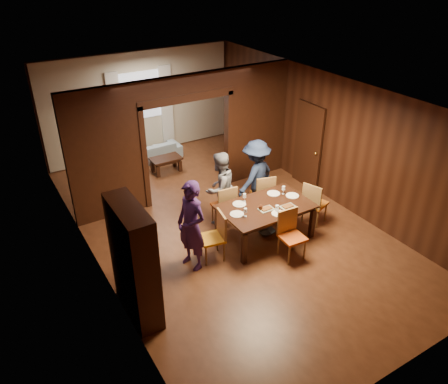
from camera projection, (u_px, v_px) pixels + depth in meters
floor at (224, 224)px, 9.51m from camera, size 9.00×9.00×0.00m
ceiling at (224, 93)px, 8.09m from camera, size 5.50×9.00×0.02m
room_walls at (182, 132)px, 10.18m from camera, size 5.52×9.01×2.90m
person_purple at (191, 226)px, 7.84m from camera, size 0.58×0.73×1.76m
person_grey at (220, 188)px, 9.23m from camera, size 0.94×0.83×1.61m
person_navy at (256, 176)px, 9.63m from camera, size 1.24×0.96×1.68m
sofa at (150, 152)px, 12.22m from camera, size 1.75×0.73×0.50m
serving_bowl at (268, 200)px, 8.79m from camera, size 0.37×0.37×0.09m
dining_table at (265, 222)px, 8.88m from camera, size 1.83×1.14×0.76m
coffee_table at (166, 165)px, 11.63m from camera, size 0.80×0.50×0.40m
chair_left at (212, 237)px, 8.23m from camera, size 0.51×0.51×0.97m
chair_right at (315, 202)px, 9.36m from camera, size 0.56×0.56×0.97m
chair_far_l at (224, 205)px, 9.26m from camera, size 0.48×0.48×0.97m
chair_far_r at (262, 193)px, 9.69m from camera, size 0.54×0.54×0.97m
chair_near at (292, 236)px, 8.26m from camera, size 0.47×0.47×0.97m
hutch at (134, 262)px, 6.76m from camera, size 0.40×1.20×2.00m
door_right at (308, 146)px, 10.58m from camera, size 0.06×0.90×2.10m
window_far at (140, 96)px, 11.99m from camera, size 1.20×0.03×1.30m
curtain_left at (116, 116)px, 11.84m from camera, size 0.35×0.06×2.40m
curtain_right at (167, 107)px, 12.52m from camera, size 0.35×0.06×2.40m
plate_left at (237, 214)px, 8.41m from camera, size 0.27×0.27×0.01m
plate_far_l at (239, 204)px, 8.74m from camera, size 0.27×0.27×0.01m
plate_far_r at (274, 193)px, 9.12m from camera, size 0.27×0.27×0.01m
plate_right at (292, 196)px, 9.04m from camera, size 0.27×0.27×0.01m
plate_near at (278, 214)px, 8.43m from camera, size 0.27×0.27×0.01m
platter_a at (266, 209)px, 8.56m from camera, size 0.30×0.20×0.04m
platter_b at (288, 206)px, 8.64m from camera, size 0.30×0.20×0.04m
wineglass_left at (245, 212)px, 8.30m from camera, size 0.08×0.08×0.18m
wineglass_far at (244, 198)px, 8.80m from camera, size 0.08×0.08×0.18m
wineglass_right at (283, 190)px, 9.07m from camera, size 0.08×0.08×0.18m
tumbler at (277, 208)px, 8.47m from camera, size 0.07×0.07×0.14m
condiment_jar at (261, 207)px, 8.53m from camera, size 0.08×0.08×0.11m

